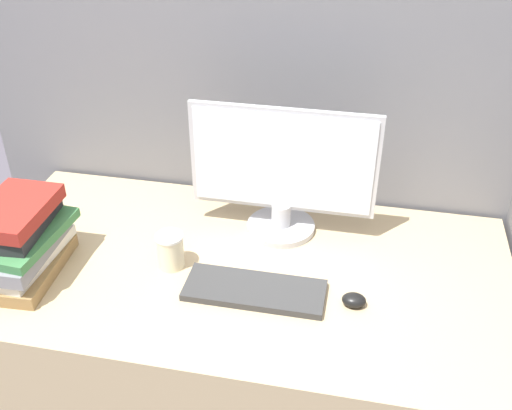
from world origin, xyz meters
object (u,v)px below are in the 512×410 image
Objects in this scene: keyboard at (255,290)px; mouse at (354,300)px; coffee_cup at (170,251)px; monitor at (282,175)px; book_stack at (18,240)px.

mouse is (0.27, 0.01, 0.01)m from keyboard.
mouse is 0.60× the size of coffee_cup.
keyboard is (-0.02, -0.32, -0.19)m from monitor.
coffee_cup reaches higher than mouse.
keyboard is at bearing -178.58° from mouse.
keyboard is 1.19× the size of book_stack.
mouse reaches higher than keyboard.
keyboard is at bearing -15.05° from coffee_cup.
mouse is at bearing -51.31° from monitor.
book_stack reaches higher than coffee_cup.
monitor is 1.75× the size of book_stack.
coffee_cup is (-0.26, 0.07, 0.04)m from keyboard.
monitor is 5.26× the size of coffee_cup.
book_stack is (-0.66, -0.03, 0.09)m from keyboard.
monitor is 0.43m from mouse.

